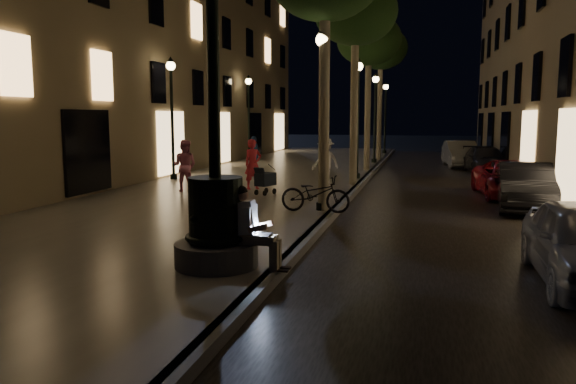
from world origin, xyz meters
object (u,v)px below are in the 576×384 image
(seated_man_laptop, at_px, (251,225))
(lamp_curb_c, at_px, (375,106))
(lamp_left_b, at_px, (172,102))
(tree_third, at_px, (369,41))
(lamp_left_c, at_px, (249,107))
(car_rear, at_px, (486,160))
(pedestrian_white, at_px, (326,161))
(lamp_curb_a, at_px, (322,95))
(pedestrian_blue, at_px, (254,155))
(car_second, at_px, (525,186))
(pedestrian_pink, at_px, (185,166))
(tree_second, at_px, (356,13))
(tree_far, at_px, (381,49))
(fountain_lamppost, at_px, (216,206))
(bicycle, at_px, (315,194))
(stroller, at_px, (265,179))
(car_third, at_px, (511,179))
(car_fifth, at_px, (460,154))
(lamp_curb_b, at_px, (358,103))
(lamp_curb_d, at_px, (385,108))
(pedestrian_red, at_px, (253,164))

(seated_man_laptop, relative_size, lamp_curb_c, 0.29)
(lamp_left_b, bearing_deg, tree_third, 40.20)
(tree_third, distance_m, lamp_left_c, 8.65)
(tree_third, height_order, car_rear, tree_third)
(lamp_left_c, distance_m, pedestrian_white, 12.07)
(seated_man_laptop, height_order, lamp_curb_a, lamp_curb_a)
(lamp_curb_c, height_order, pedestrian_blue, lamp_curb_c)
(car_second, xyz_separation_m, pedestrian_pink, (-10.62, 0.05, 0.38))
(tree_second, bearing_deg, tree_far, 90.10)
(fountain_lamppost, distance_m, tree_second, 13.07)
(bicycle, bearing_deg, lamp_curb_a, -12.18)
(stroller, xyz_separation_m, car_second, (7.78, 0.10, -0.01))
(pedestrian_white, bearing_deg, bicycle, 57.32)
(lamp_curb_a, height_order, car_second, lamp_curb_a)
(lamp_left_b, relative_size, car_third, 1.09)
(lamp_curb_c, relative_size, car_fifth, 1.13)
(lamp_curb_b, height_order, lamp_left_b, same)
(lamp_curb_b, bearing_deg, car_fifth, 62.31)
(car_fifth, xyz_separation_m, bicycle, (-4.62, -16.98, -0.02))
(fountain_lamppost, distance_m, car_fifth, 23.21)
(lamp_left_b, relative_size, stroller, 4.91)
(lamp_left_b, height_order, pedestrian_pink, lamp_left_b)
(fountain_lamppost, relative_size, tree_far, 0.69)
(seated_man_laptop, bearing_deg, car_third, 63.50)
(lamp_left_b, bearing_deg, car_fifth, 42.41)
(tree_far, relative_size, car_second, 1.82)
(tree_far, height_order, car_rear, tree_far)
(tree_second, relative_size, pedestrian_blue, 4.52)
(car_rear, relative_size, pedestrian_blue, 2.61)
(lamp_curb_d, height_order, pedestrian_pink, lamp_curb_d)
(stroller, bearing_deg, pedestrian_blue, 129.50)
(tree_far, bearing_deg, bicycle, -90.56)
(lamp_curb_b, xyz_separation_m, pedestrian_white, (-0.91, -2.13, -2.18))
(lamp_curb_a, relative_size, stroller, 4.91)
(tree_third, xyz_separation_m, stroller, (-2.28, -9.49, -5.45))
(lamp_curb_c, xyz_separation_m, pedestrian_blue, (-4.66, -6.99, -2.22))
(lamp_curb_a, height_order, pedestrian_blue, lamp_curb_a)
(seated_man_laptop, xyz_separation_m, tree_second, (0.19, 12.00, 5.41))
(lamp_curb_a, distance_m, stroller, 4.24)
(pedestrian_white, bearing_deg, fountain_lamppost, 50.93)
(tree_third, height_order, car_fifth, tree_third)
(lamp_curb_c, distance_m, stroller, 13.91)
(tree_far, xyz_separation_m, pedestrian_pink, (-5.20, -15.33, -5.37))
(lamp_left_b, bearing_deg, seated_man_laptop, -59.70)
(car_fifth, height_order, pedestrian_red, pedestrian_red)
(car_second, xyz_separation_m, pedestrian_blue, (-10.16, 6.39, 0.34))
(tree_second, relative_size, lamp_curb_c, 1.54)
(car_third, relative_size, pedestrian_pink, 2.55)
(lamp_curb_c, bearing_deg, seated_man_laptop, -90.23)
(lamp_left_c, xyz_separation_m, car_fifth, (11.62, 0.61, -2.54))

